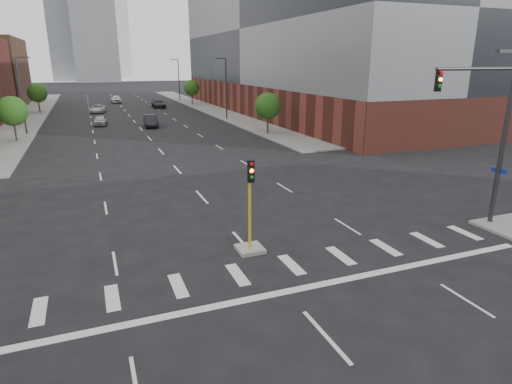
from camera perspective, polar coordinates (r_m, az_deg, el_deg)
ground at (r=13.49m, az=13.94°, el=-22.77°), size 400.00×400.00×0.00m
sidewalk_left_far at (r=83.11m, az=-27.58°, el=9.26°), size 5.00×92.00×0.15m
sidewalk_right_far at (r=85.40m, az=-6.88°, el=11.19°), size 5.00×92.00×0.15m
building_right_main at (r=77.16m, az=6.73°, el=18.72°), size 24.00×70.00×22.00m
tower_left at (r=229.77m, az=-23.49°, el=22.31°), size 22.00×22.00×70.00m
tower_right at (r=270.58m, az=-19.33°, el=22.79°), size 20.00×20.00×80.00m
tower_mid at (r=208.77m, az=-20.85°, el=19.65°), size 18.00×18.00×44.00m
median_traffic_signal at (r=19.86m, az=-0.80°, el=-5.35°), size 1.20×1.20×4.40m
mast_arm_signal at (r=24.88m, az=29.18°, el=8.24°), size 5.12×0.90×9.07m
streetlight_right_a at (r=66.37m, az=-4.09°, el=13.92°), size 1.60×0.22×9.07m
streetlight_right_b at (r=100.28m, az=-10.31°, el=14.72°), size 1.60×0.22×9.07m
streetlight_left at (r=58.75m, az=-28.80°, el=11.53°), size 1.60×0.22×9.07m
tree_left_near at (r=54.01m, az=-29.77°, el=9.35°), size 3.20×3.20×4.85m
tree_left_far at (r=83.73m, az=-27.14°, el=11.67°), size 3.20×3.20×4.85m
tree_right_near at (r=52.64m, az=1.59°, el=11.39°), size 3.20×3.20×4.85m
tree_right_far at (r=90.72m, az=-8.58°, el=13.57°), size 3.20×3.20×4.85m
car_near_left at (r=64.00m, az=-20.06°, el=8.95°), size 2.06×4.23×1.39m
car_mid_right at (r=60.71m, az=-13.89°, el=9.20°), size 2.00×4.99×1.61m
car_far_left at (r=80.41m, az=-20.35°, el=10.36°), size 3.05×5.25×1.38m
car_deep_right at (r=85.95m, az=-12.89°, el=11.39°), size 2.24×5.29×1.52m
car_distant at (r=98.95m, az=-18.17°, el=11.70°), size 2.09×4.86×1.64m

